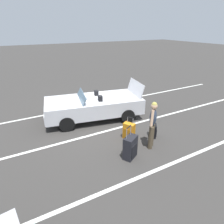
{
  "coord_description": "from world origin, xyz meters",
  "views": [
    {
      "loc": [
        3.01,
        7.25,
        3.82
      ],
      "look_at": [
        -0.22,
        1.27,
        0.75
      ],
      "focal_mm": 30.8,
      "sensor_mm": 36.0,
      "label": 1
    }
  ],
  "objects": [
    {
      "name": "suitcase_medium_bright",
      "position": [
        -0.42,
        2.19,
        0.31
      ],
      "size": [
        0.4,
        0.47,
        0.84
      ],
      "rotation": [
        0.0,
        0.0,
        0.47
      ],
      "color": "orange",
      "rests_on": "ground_plane"
    },
    {
      "name": "traveler_person",
      "position": [
        -0.79,
        2.99,
        0.93
      ],
      "size": [
        0.52,
        0.46,
        1.65
      ],
      "rotation": [
        0.0,
        0.0,
        -0.87
      ],
      "color": "#4C3F2D",
      "rests_on": "ground_plane"
    },
    {
      "name": "ground_plane",
      "position": [
        0.0,
        0.0,
        0.0
      ],
      "size": [
        80.0,
        80.0,
        0.0
      ],
      "primitive_type": "plane",
      "color": "#383533"
    },
    {
      "name": "lot_line_near",
      "position": [
        0.0,
        -1.38,
        0.0
      ],
      "size": [
        18.0,
        0.12,
        0.01
      ],
      "primitive_type": "cube",
      "color": "silver",
      "rests_on": "ground_plane"
    },
    {
      "name": "suitcase_large_black",
      "position": [
        0.15,
        3.15,
        0.37
      ],
      "size": [
        0.56,
        0.48,
        1.09
      ],
      "rotation": [
        0.0,
        0.0,
        2.08
      ],
      "color": "black",
      "rests_on": "ground_plane"
    },
    {
      "name": "convertible_car",
      "position": [
        0.19,
        -0.04,
        0.59
      ],
      "size": [
        4.4,
        2.52,
        1.53
      ],
      "rotation": [
        0.0,
        0.0,
        -0.2
      ],
      "color": "silver",
      "rests_on": "ground_plane"
    },
    {
      "name": "suitcase_small_carryon",
      "position": [
        -1.29,
        2.52,
        0.25
      ],
      "size": [
        0.36,
        0.39,
        0.85
      ],
      "rotation": [
        0.0,
        0.0,
        2.5
      ],
      "color": "black",
      "rests_on": "ground_plane"
    },
    {
      "name": "lot_line_far",
      "position": [
        0.0,
        4.02,
        0.0
      ],
      "size": [
        18.0,
        0.12,
        0.01
      ],
      "primitive_type": "cube",
      "color": "silver",
      "rests_on": "ground_plane"
    },
    {
      "name": "lot_line_mid",
      "position": [
        0.0,
        1.32,
        0.0
      ],
      "size": [
        18.0,
        0.12,
        0.01
      ],
      "primitive_type": "cube",
      "color": "silver",
      "rests_on": "ground_plane"
    }
  ]
}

